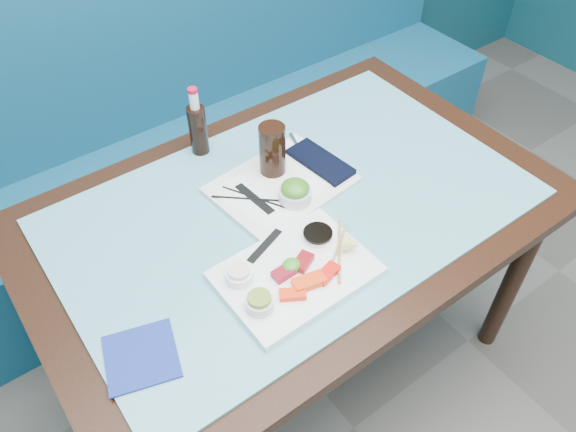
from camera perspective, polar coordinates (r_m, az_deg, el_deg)
booth_bench at (r=2.30m, az=-12.19°, el=6.15°), size 3.00×0.56×1.17m
dining_table at (r=1.55m, az=0.56°, el=-1.29°), size 1.40×0.90×0.75m
glass_top at (r=1.49m, az=0.59°, el=1.00°), size 1.22×0.76×0.01m
sashimi_plate at (r=1.32m, az=0.78°, el=-5.80°), size 0.36×0.26×0.02m
salmon_left at (r=1.26m, az=0.46°, el=-7.97°), size 0.07×0.06×0.01m
salmon_mid at (r=1.28m, az=2.14°, el=-6.70°), size 0.08×0.05×0.02m
salmon_right at (r=1.30m, az=4.02°, el=-5.83°), size 0.07×0.05×0.02m
tuna_left at (r=1.30m, az=-0.41°, el=-5.79°), size 0.06×0.03×0.02m
tuna_right at (r=1.32m, az=1.53°, el=-4.67°), size 0.06×0.05×0.02m
seaweed_garnish at (r=1.31m, az=0.35°, el=-5.03°), size 0.06×0.05×0.03m
ramekin_wasabi at (r=1.24m, az=-2.90°, el=-8.84°), size 0.08×0.08×0.03m
wasabi_fill at (r=1.23m, az=-2.93°, el=-8.33°), size 0.06×0.06×0.01m
ramekin_ginger at (r=1.29m, az=-4.98°, el=-6.10°), size 0.07×0.07×0.03m
ginger_fill at (r=1.28m, az=-5.03°, el=-5.59°), size 0.06×0.06×0.01m
soy_dish at (r=1.38m, az=3.04°, el=-2.04°), size 0.09×0.09×0.01m
soy_fill at (r=1.37m, az=3.05°, el=-1.75°), size 0.09×0.09×0.01m
lemon_wedge at (r=1.34m, az=6.52°, el=-2.84°), size 0.06×0.06×0.05m
chopstick_sleeve at (r=1.36m, az=-2.38°, el=-3.02°), size 0.12×0.06×0.00m
wooden_chopstick_a at (r=1.35m, az=4.92°, el=-3.68°), size 0.17×0.12×0.01m
wooden_chopstick_b at (r=1.35m, az=5.24°, el=-3.49°), size 0.13×0.16×0.01m
serving_tray at (r=1.53m, az=-0.67°, el=3.21°), size 0.39×0.31×0.01m
paper_placemat at (r=1.53m, az=-0.67°, el=3.42°), size 0.35×0.28×0.00m
seaweed_bowl at (r=1.47m, az=0.72°, el=2.15°), size 0.09×0.09×0.03m
seaweed_salad at (r=1.45m, az=0.73°, el=2.85°), size 0.08×0.08×0.04m
cola_glass at (r=1.52m, az=-1.61°, el=6.75°), size 0.10×0.10×0.15m
navy_pouch at (r=1.59m, az=3.30°, el=5.54°), size 0.11×0.21×0.02m
fork at (r=1.65m, az=0.84°, el=7.32°), size 0.04×0.10×0.01m
black_chopstick_a at (r=1.48m, az=-3.55°, el=1.73°), size 0.17×0.15×0.01m
black_chopstick_b at (r=1.48m, az=-3.30°, el=1.85°), size 0.10×0.18×0.01m
tray_sleeve at (r=1.48m, az=-3.42°, el=1.77°), size 0.04×0.14×0.00m
cola_bottle_body at (r=1.63m, az=-9.12°, el=8.62°), size 0.06×0.06×0.15m
cola_bottle_neck at (r=1.57m, az=-9.54°, el=11.52°), size 0.03×0.03×0.05m
cola_bottle_cap at (r=1.55m, az=-9.68°, el=12.47°), size 0.03×0.03×0.01m
blue_napkin at (r=1.24m, az=-14.69°, el=-13.64°), size 0.18×0.18×0.01m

